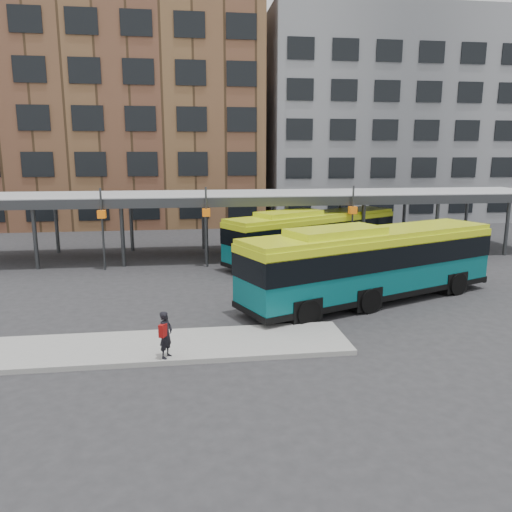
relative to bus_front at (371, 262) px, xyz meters
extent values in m
plane|color=#28282B|center=(-4.18, -1.55, -1.87)|extent=(120.00, 120.00, 0.00)
cube|color=gray|center=(-9.68, -4.55, -1.78)|extent=(14.00, 3.00, 0.18)
cube|color=#999B9E|center=(-4.18, 11.45, 2.13)|extent=(40.00, 6.00, 0.35)
cube|color=#383A3D|center=(-4.18, 8.45, 1.98)|extent=(40.00, 0.15, 0.55)
cylinder|color=#383A3D|center=(-17.18, 8.95, 0.03)|extent=(0.24, 0.24, 3.80)
cylinder|color=#383A3D|center=(-17.18, 13.95, 0.03)|extent=(0.24, 0.24, 3.80)
cylinder|color=#383A3D|center=(-12.18, 8.95, 0.03)|extent=(0.24, 0.24, 3.80)
cylinder|color=#383A3D|center=(-12.18, 13.95, 0.03)|extent=(0.24, 0.24, 3.80)
cylinder|color=#383A3D|center=(-7.18, 8.95, 0.03)|extent=(0.24, 0.24, 3.80)
cylinder|color=#383A3D|center=(-7.18, 13.95, 0.03)|extent=(0.24, 0.24, 3.80)
cylinder|color=#383A3D|center=(-2.18, 8.95, 0.03)|extent=(0.24, 0.24, 3.80)
cylinder|color=#383A3D|center=(-2.18, 13.95, 0.03)|extent=(0.24, 0.24, 3.80)
cylinder|color=#383A3D|center=(2.82, 8.95, 0.03)|extent=(0.24, 0.24, 3.80)
cylinder|color=#383A3D|center=(2.82, 13.95, 0.03)|extent=(0.24, 0.24, 3.80)
cylinder|color=#383A3D|center=(7.82, 8.95, 0.03)|extent=(0.24, 0.24, 3.80)
cylinder|color=#383A3D|center=(7.82, 13.95, 0.03)|extent=(0.24, 0.24, 3.80)
cylinder|color=#383A3D|center=(12.82, 8.95, 0.03)|extent=(0.24, 0.24, 3.80)
cylinder|color=#383A3D|center=(12.82, 13.95, 0.03)|extent=(0.24, 0.24, 3.80)
cylinder|color=#383A3D|center=(-13.18, 8.15, 0.53)|extent=(0.12, 0.12, 4.80)
cube|color=#C85B0B|center=(-13.18, 8.15, 1.43)|extent=(0.45, 0.45, 0.45)
cylinder|color=#383A3D|center=(-7.18, 8.15, 0.53)|extent=(0.12, 0.12, 4.80)
cube|color=#C85B0B|center=(-7.18, 8.15, 1.43)|extent=(0.45, 0.45, 0.45)
cylinder|color=#383A3D|center=(1.82, 8.15, 0.53)|extent=(0.12, 0.12, 4.80)
cube|color=#C85B0B|center=(1.82, 8.15, 1.43)|extent=(0.45, 0.45, 0.45)
cube|color=brown|center=(-14.18, 30.45, 9.13)|extent=(26.00, 14.00, 22.00)
cube|color=slate|center=(11.82, 30.45, 8.13)|extent=(24.00, 14.00, 20.00)
cube|color=#085559|center=(0.05, 0.02, -0.14)|extent=(13.05, 7.41, 2.71)
cube|color=black|center=(0.05, 0.02, 0.40)|extent=(13.12, 7.49, 1.03)
cube|color=#C4D615|center=(0.05, 0.02, 1.32)|extent=(13.01, 7.31, 0.22)
cube|color=#C4D615|center=(-1.96, -0.80, 1.54)|extent=(4.74, 3.44, 0.38)
cube|color=black|center=(0.05, 0.02, -1.37)|extent=(13.13, 7.49, 0.26)
cylinder|color=black|center=(4.56, 0.43, -1.33)|extent=(1.12, 0.71, 1.08)
cylinder|color=black|center=(3.56, 2.88, -1.33)|extent=(1.12, 0.71, 1.08)
cylinder|color=black|center=(-0.66, -1.69, -1.33)|extent=(1.12, 0.71, 1.08)
cylinder|color=black|center=(-1.65, 0.75, -1.33)|extent=(1.12, 0.71, 1.08)
cylinder|color=black|center=(-3.66, -2.92, -1.33)|extent=(1.12, 0.71, 1.08)
cylinder|color=black|center=(-4.66, -0.47, -1.33)|extent=(1.12, 0.71, 1.08)
cube|color=#085559|center=(-0.50, 8.67, -0.26)|extent=(11.83, 8.05, 2.52)
cube|color=black|center=(-0.50, 8.67, 0.25)|extent=(11.90, 8.12, 0.96)
cube|color=#C4D615|center=(-0.50, 8.67, 1.10)|extent=(11.78, 7.96, 0.20)
cube|color=#C4D615|center=(-2.27, 7.70, 1.31)|extent=(4.41, 3.54, 0.35)
cube|color=black|center=(-0.50, 8.67, -1.40)|extent=(11.91, 8.13, 0.24)
cylinder|color=black|center=(3.63, 9.54, -1.37)|extent=(1.03, 0.75, 1.01)
cylinder|color=black|center=(2.44, 11.69, -1.37)|extent=(1.03, 0.75, 1.01)
cylinder|color=black|center=(-0.97, 7.01, -1.37)|extent=(1.03, 0.75, 1.01)
cylinder|color=black|center=(-2.16, 9.17, -1.37)|extent=(1.03, 0.75, 1.01)
cylinder|color=black|center=(-3.63, 5.55, -1.37)|extent=(1.03, 0.75, 1.01)
cylinder|color=black|center=(-4.81, 7.71, -1.37)|extent=(1.03, 0.75, 1.01)
imported|color=black|center=(-9.09, -5.75, -0.91)|extent=(0.60, 0.68, 1.57)
cube|color=maroon|center=(-9.17, -5.91, -0.70)|extent=(0.28, 0.34, 0.42)
imported|color=slate|center=(6.77, 10.59, -1.39)|extent=(1.85, 0.69, 0.96)
imported|color=slate|center=(7.22, 10.58, -1.40)|extent=(1.60, 0.58, 0.94)
imported|color=slate|center=(8.31, 10.27, -1.41)|extent=(1.79, 0.72, 0.92)
imported|color=slate|center=(9.13, 10.67, -1.41)|extent=(1.59, 0.86, 0.92)
imported|color=slate|center=(9.72, 10.09, -1.45)|extent=(1.69, 0.95, 0.84)
camera|label=1|loc=(-8.28, -21.38, 4.91)|focal=35.00mm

